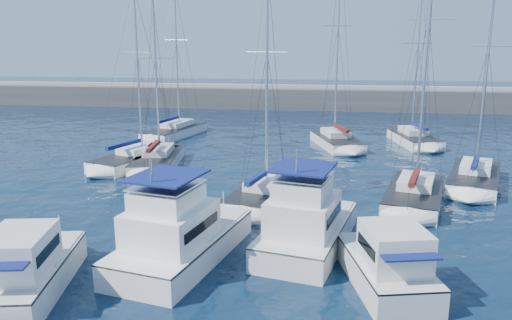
# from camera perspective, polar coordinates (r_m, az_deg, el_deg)

# --- Properties ---
(ground) EXTENTS (220.00, 220.00, 0.00)m
(ground) POSITION_cam_1_polar(r_m,az_deg,el_deg) (25.10, 1.70, -9.53)
(ground) COLOR black
(ground) RESTS_ON ground
(breakwater) EXTENTS (160.00, 6.00, 4.45)m
(breakwater) POSITION_cam_1_polar(r_m,az_deg,el_deg) (75.53, 6.20, 6.70)
(breakwater) COLOR #424244
(breakwater) RESTS_ON ground
(motor_yacht_port_outer) EXTENTS (3.84, 6.95, 3.20)m
(motor_yacht_port_outer) POSITION_cam_1_polar(r_m,az_deg,el_deg) (22.03, -24.62, -11.53)
(motor_yacht_port_outer) COLOR silver
(motor_yacht_port_outer) RESTS_ON ground
(motor_yacht_port_inner) EXTENTS (5.29, 8.89, 4.69)m
(motor_yacht_port_inner) POSITION_cam_1_polar(r_m,az_deg,el_deg) (23.03, -8.85, -8.80)
(motor_yacht_port_inner) COLOR white
(motor_yacht_port_inner) RESTS_ON ground
(motor_yacht_stbd_inner) EXTENTS (5.05, 8.39, 4.69)m
(motor_yacht_stbd_inner) POSITION_cam_1_polar(r_m,az_deg,el_deg) (24.22, 5.75, -7.57)
(motor_yacht_stbd_inner) COLOR silver
(motor_yacht_stbd_inner) RESTS_ON ground
(motor_yacht_stbd_outer) EXTENTS (3.92, 6.15, 3.20)m
(motor_yacht_stbd_outer) POSITION_cam_1_polar(r_m,az_deg,el_deg) (21.18, 14.89, -11.73)
(motor_yacht_stbd_outer) COLOR silver
(motor_yacht_stbd_outer) RESTS_ON ground
(sailboat_mid_a) EXTENTS (5.56, 8.80, 14.29)m
(sailboat_mid_a) POSITION_cam_1_polar(r_m,az_deg,el_deg) (41.59, -13.52, 0.16)
(sailboat_mid_a) COLOR white
(sailboat_mid_a) RESTS_ON ground
(sailboat_mid_b) EXTENTS (4.06, 8.35, 13.58)m
(sailboat_mid_b) POSITION_cam_1_polar(r_m,az_deg,el_deg) (40.68, -11.14, -0.02)
(sailboat_mid_b) COLOR silver
(sailboat_mid_b) RESTS_ON ground
(sailboat_mid_c) EXTENTS (4.39, 7.01, 14.66)m
(sailboat_mid_c) POSITION_cam_1_polar(r_m,az_deg,el_deg) (30.67, 0.78, -4.11)
(sailboat_mid_c) COLOR silver
(sailboat_mid_c) RESTS_ON ground
(sailboat_mid_d) EXTENTS (5.00, 8.34, 17.78)m
(sailboat_mid_d) POSITION_cam_1_polar(r_m,az_deg,el_deg) (32.47, 17.68, -3.73)
(sailboat_mid_d) COLOR silver
(sailboat_mid_d) RESTS_ON ground
(sailboat_mid_e) EXTENTS (5.52, 8.78, 15.15)m
(sailboat_mid_e) POSITION_cam_1_polar(r_m,az_deg,el_deg) (37.92, 23.71, -1.87)
(sailboat_mid_e) COLOR white
(sailboat_mid_e) RESTS_ON ground
(sailboat_back_a) EXTENTS (5.08, 9.44, 15.92)m
(sailboat_back_a) POSITION_cam_1_polar(r_m,az_deg,el_deg) (53.56, -9.21, 3.29)
(sailboat_back_a) COLOR white
(sailboat_back_a) RESTS_ON ground
(sailboat_back_b) EXTENTS (5.33, 8.37, 18.01)m
(sailboat_back_b) POSITION_cam_1_polar(r_m,az_deg,el_deg) (48.15, 9.19, 2.21)
(sailboat_back_b) COLOR silver
(sailboat_back_b) RESTS_ON ground
(sailboat_back_c) EXTENTS (4.50, 8.01, 15.36)m
(sailboat_back_c) POSITION_cam_1_polar(r_m,az_deg,el_deg) (51.02, 17.61, 2.34)
(sailboat_back_c) COLOR silver
(sailboat_back_c) RESTS_ON ground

